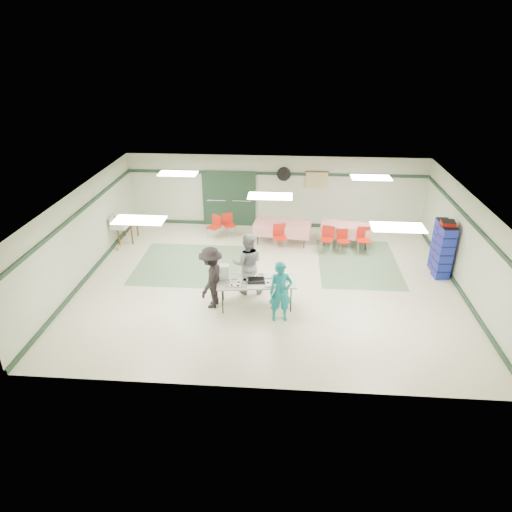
# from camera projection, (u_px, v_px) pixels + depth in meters

# --- Properties ---
(floor) EXTENTS (11.00, 11.00, 0.00)m
(floor) POSITION_uv_depth(u_px,v_px,m) (269.00, 282.00, 13.52)
(floor) COLOR beige
(floor) RESTS_ON ground
(ceiling) EXTENTS (11.00, 11.00, 0.00)m
(ceiling) POSITION_uv_depth(u_px,v_px,m) (270.00, 195.00, 12.34)
(ceiling) COLOR white
(ceiling) RESTS_ON wall_back
(wall_back) EXTENTS (11.00, 0.00, 11.00)m
(wall_back) POSITION_uv_depth(u_px,v_px,m) (275.00, 192.00, 16.96)
(wall_back) COLOR beige
(wall_back) RESTS_ON floor
(wall_front) EXTENTS (11.00, 0.00, 11.00)m
(wall_front) POSITION_uv_depth(u_px,v_px,m) (259.00, 335.00, 8.90)
(wall_front) COLOR beige
(wall_front) RESTS_ON floor
(wall_left) EXTENTS (0.00, 9.00, 9.00)m
(wall_left) POSITION_uv_depth(u_px,v_px,m) (81.00, 235.00, 13.30)
(wall_left) COLOR beige
(wall_left) RESTS_ON floor
(wall_right) EXTENTS (0.00, 9.00, 9.00)m
(wall_right) POSITION_uv_depth(u_px,v_px,m) (469.00, 247.00, 12.56)
(wall_right) COLOR beige
(wall_right) RESTS_ON floor
(trim_back) EXTENTS (11.00, 0.06, 0.10)m
(trim_back) POSITION_uv_depth(u_px,v_px,m) (276.00, 174.00, 16.63)
(trim_back) COLOR #1C3523
(trim_back) RESTS_ON wall_back
(baseboard_back) EXTENTS (11.00, 0.06, 0.12)m
(baseboard_back) POSITION_uv_depth(u_px,v_px,m) (275.00, 224.00, 17.50)
(baseboard_back) COLOR #1C3523
(baseboard_back) RESTS_ON floor
(trim_left) EXTENTS (0.06, 9.00, 0.10)m
(trim_left) POSITION_uv_depth(u_px,v_px,m) (78.00, 213.00, 12.99)
(trim_left) COLOR #1C3523
(trim_left) RESTS_ON wall_back
(baseboard_left) EXTENTS (0.06, 9.00, 0.12)m
(baseboard_left) POSITION_uv_depth(u_px,v_px,m) (89.00, 274.00, 13.86)
(baseboard_left) COLOR #1C3523
(baseboard_left) RESTS_ON floor
(trim_right) EXTENTS (0.06, 9.00, 0.10)m
(trim_right) POSITION_uv_depth(u_px,v_px,m) (473.00, 223.00, 12.26)
(trim_right) COLOR #1C3523
(trim_right) RESTS_ON wall_back
(baseboard_right) EXTENTS (0.06, 9.00, 0.12)m
(baseboard_right) POSITION_uv_depth(u_px,v_px,m) (458.00, 288.00, 13.13)
(baseboard_right) COLOR #1C3523
(baseboard_right) RESTS_ON floor
(green_patch_a) EXTENTS (3.50, 3.00, 0.01)m
(green_patch_a) POSITION_uv_depth(u_px,v_px,m) (192.00, 264.00, 14.58)
(green_patch_a) COLOR gray
(green_patch_a) RESTS_ON floor
(green_patch_b) EXTENTS (2.50, 3.50, 0.01)m
(green_patch_b) POSITION_uv_depth(u_px,v_px,m) (358.00, 263.00, 14.68)
(green_patch_b) COLOR gray
(green_patch_b) RESTS_ON floor
(double_door_left) EXTENTS (0.90, 0.06, 2.10)m
(double_door_left) POSITION_uv_depth(u_px,v_px,m) (217.00, 199.00, 17.19)
(double_door_left) COLOR #999C99
(double_door_left) RESTS_ON floor
(double_door_right) EXTENTS (0.90, 0.06, 2.10)m
(double_door_right) POSITION_uv_depth(u_px,v_px,m) (242.00, 199.00, 17.13)
(double_door_right) COLOR #999C99
(double_door_right) RESTS_ON floor
(door_frame) EXTENTS (2.00, 0.03, 2.15)m
(door_frame) POSITION_uv_depth(u_px,v_px,m) (229.00, 199.00, 17.14)
(door_frame) COLOR #1C3523
(door_frame) RESTS_ON floor
(wall_fan) EXTENTS (0.50, 0.10, 0.50)m
(wall_fan) POSITION_uv_depth(u_px,v_px,m) (284.00, 174.00, 16.58)
(wall_fan) COLOR black
(wall_fan) RESTS_ON wall_back
(scroll_banner) EXTENTS (0.80, 0.02, 0.60)m
(scroll_banner) POSITION_uv_depth(u_px,v_px,m) (317.00, 180.00, 16.59)
(scroll_banner) COLOR tan
(scroll_banner) RESTS_ON wall_back
(serving_table) EXTENTS (2.16, 1.09, 0.76)m
(serving_table) POSITION_uv_depth(u_px,v_px,m) (256.00, 282.00, 12.06)
(serving_table) COLOR beige
(serving_table) RESTS_ON floor
(sheet_tray_right) EXTENTS (0.68, 0.55, 0.02)m
(sheet_tray_right) POSITION_uv_depth(u_px,v_px,m) (277.00, 283.00, 11.93)
(sheet_tray_right) COLOR silver
(sheet_tray_right) RESTS_ON serving_table
(sheet_tray_mid) EXTENTS (0.58, 0.47, 0.02)m
(sheet_tray_mid) POSITION_uv_depth(u_px,v_px,m) (253.00, 278.00, 12.15)
(sheet_tray_mid) COLOR silver
(sheet_tray_mid) RESTS_ON serving_table
(sheet_tray_left) EXTENTS (0.61, 0.49, 0.02)m
(sheet_tray_left) POSITION_uv_depth(u_px,v_px,m) (236.00, 283.00, 11.91)
(sheet_tray_left) COLOR silver
(sheet_tray_left) RESTS_ON serving_table
(baking_pan) EXTENTS (0.48, 0.34, 0.08)m
(baking_pan) POSITION_uv_depth(u_px,v_px,m) (256.00, 280.00, 12.00)
(baking_pan) COLOR black
(baking_pan) RESTS_ON serving_table
(foam_box_stack) EXTENTS (0.27, 0.25, 0.40)m
(foam_box_stack) POSITION_uv_depth(u_px,v_px,m) (225.00, 272.00, 12.09)
(foam_box_stack) COLOR white
(foam_box_stack) RESTS_ON serving_table
(volunteer_teal) EXTENTS (0.64, 0.48, 1.62)m
(volunteer_teal) POSITION_uv_depth(u_px,v_px,m) (281.00, 292.00, 11.43)
(volunteer_teal) COLOR #127680
(volunteer_teal) RESTS_ON floor
(volunteer_grey) EXTENTS (0.92, 0.75, 1.79)m
(volunteer_grey) POSITION_uv_depth(u_px,v_px,m) (247.00, 264.00, 12.65)
(volunteer_grey) COLOR gray
(volunteer_grey) RESTS_ON floor
(volunteer_dark) EXTENTS (0.82, 1.21, 1.72)m
(volunteer_dark) POSITION_uv_depth(u_px,v_px,m) (211.00, 278.00, 12.00)
(volunteer_dark) COLOR black
(volunteer_dark) RESTS_ON floor
(dining_table_a) EXTENTS (1.79, 1.03, 0.77)m
(dining_table_a) POSITION_uv_depth(u_px,v_px,m) (346.00, 230.00, 15.70)
(dining_table_a) COLOR red
(dining_table_a) RESTS_ON floor
(dining_table_b) EXTENTS (2.02, 1.08, 0.77)m
(dining_table_b) POSITION_uv_depth(u_px,v_px,m) (282.00, 228.00, 15.85)
(dining_table_b) COLOR red
(dining_table_b) RESTS_ON floor
(chair_a) EXTENTS (0.45, 0.45, 0.80)m
(chair_a) POSITION_uv_depth(u_px,v_px,m) (343.00, 238.00, 15.23)
(chair_a) COLOR red
(chair_a) RESTS_ON floor
(chair_b) EXTENTS (0.50, 0.50, 0.89)m
(chair_b) POSITION_uv_depth(u_px,v_px,m) (327.00, 236.00, 15.25)
(chair_b) COLOR red
(chair_b) RESTS_ON floor
(chair_c) EXTENTS (0.41, 0.41, 0.89)m
(chair_c) POSITION_uv_depth(u_px,v_px,m) (363.00, 237.00, 15.17)
(chair_c) COLOR red
(chair_c) RESTS_ON floor
(chair_d) EXTENTS (0.51, 0.51, 0.91)m
(chair_d) POSITION_uv_depth(u_px,v_px,m) (280.00, 234.00, 15.35)
(chair_d) COLOR red
(chair_d) RESTS_ON floor
(chair_loose_a) EXTENTS (0.54, 0.54, 0.85)m
(chair_loose_a) POSITION_uv_depth(u_px,v_px,m) (228.00, 222.00, 16.42)
(chair_loose_a) COLOR red
(chair_loose_a) RESTS_ON floor
(chair_loose_b) EXTENTS (0.55, 0.55, 0.85)m
(chair_loose_b) POSITION_uv_depth(u_px,v_px,m) (215.00, 224.00, 16.27)
(chair_loose_b) COLOR red
(chair_loose_b) RESTS_ON floor
(crate_stack_blue_a) EXTENTS (0.37, 0.37, 1.65)m
(crate_stack_blue_a) POSITION_uv_depth(u_px,v_px,m) (439.00, 244.00, 13.99)
(crate_stack_blue_a) COLOR navy
(crate_stack_blue_a) RESTS_ON floor
(crate_stack_red) EXTENTS (0.43, 0.43, 1.76)m
(crate_stack_red) POSITION_uv_depth(u_px,v_px,m) (443.00, 248.00, 13.60)
(crate_stack_red) COLOR maroon
(crate_stack_red) RESTS_ON floor
(crate_stack_blue_b) EXTENTS (0.45, 0.45, 1.63)m
(crate_stack_blue_b) POSITION_uv_depth(u_px,v_px,m) (444.00, 253.00, 13.47)
(crate_stack_blue_b) COLOR navy
(crate_stack_blue_b) RESTS_ON floor
(printer_table) EXTENTS (0.65, 0.95, 0.74)m
(printer_table) POSITION_uv_depth(u_px,v_px,m) (127.00, 223.00, 16.04)
(printer_table) COLOR brown
(printer_table) RESTS_ON floor
(office_printer) EXTENTS (0.53, 0.47, 0.41)m
(office_printer) POSITION_uv_depth(u_px,v_px,m) (119.00, 222.00, 15.30)
(office_printer) COLOR silver
(office_printer) RESTS_ON printer_table
(broom) EXTENTS (0.08, 0.21, 1.26)m
(broom) POSITION_uv_depth(u_px,v_px,m) (117.00, 231.00, 15.38)
(broom) COLOR brown
(broom) RESTS_ON floor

